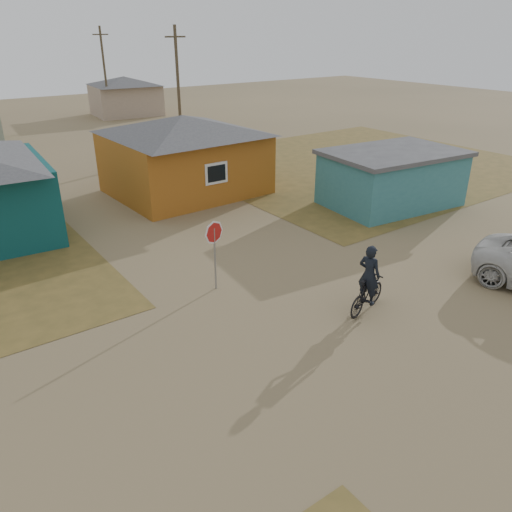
# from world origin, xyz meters

# --- Properties ---
(ground) EXTENTS (120.00, 120.00, 0.00)m
(ground) POSITION_xyz_m (0.00, 0.00, 0.00)
(ground) COLOR olive
(grass_ne) EXTENTS (20.00, 18.00, 0.00)m
(grass_ne) POSITION_xyz_m (14.00, 13.00, 0.01)
(grass_ne) COLOR brown
(grass_ne) RESTS_ON ground
(house_yellow) EXTENTS (7.72, 6.76, 3.90)m
(house_yellow) POSITION_xyz_m (2.50, 14.00, 2.00)
(house_yellow) COLOR #A35C19
(house_yellow) RESTS_ON ground
(shed_turquoise) EXTENTS (6.71, 4.93, 2.60)m
(shed_turquoise) POSITION_xyz_m (9.50, 6.50, 1.31)
(shed_turquoise) COLOR teal
(shed_turquoise) RESTS_ON ground
(house_beige_east) EXTENTS (6.95, 6.05, 3.60)m
(house_beige_east) POSITION_xyz_m (10.00, 40.00, 1.86)
(house_beige_east) COLOR tan
(house_beige_east) RESTS_ON ground
(utility_pole_near) EXTENTS (1.40, 0.20, 8.00)m
(utility_pole_near) POSITION_xyz_m (6.50, 22.00, 4.14)
(utility_pole_near) COLOR #4E422F
(utility_pole_near) RESTS_ON ground
(utility_pole_far) EXTENTS (1.40, 0.20, 8.00)m
(utility_pole_far) POSITION_xyz_m (7.50, 38.00, 4.14)
(utility_pole_far) COLOR #4E422F
(utility_pole_far) RESTS_ON ground
(stop_sign) EXTENTS (0.77, 0.16, 2.36)m
(stop_sign) POSITION_xyz_m (-1.85, 4.00, 1.74)
(stop_sign) COLOR gray
(stop_sign) RESTS_ON ground
(cyclist) EXTENTS (1.96, 0.98, 2.13)m
(cyclist) POSITION_xyz_m (1.09, 0.17, 0.78)
(cyclist) COLOR black
(cyclist) RESTS_ON ground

